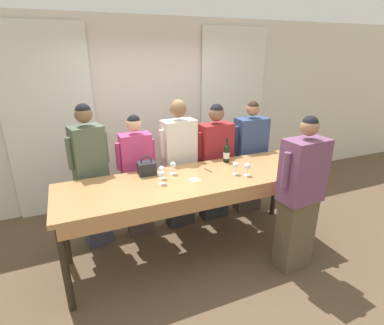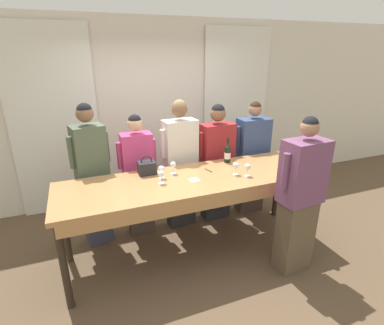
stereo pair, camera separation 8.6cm
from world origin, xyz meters
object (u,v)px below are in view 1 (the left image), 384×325
object	(u,v)px
wine_glass_front_left	(247,167)
wine_glass_center_mid	(162,175)
guest_pink_top	(137,176)
guest_olive_jacket	(91,176)
wine_glass_center_right	(310,164)
host_pouring	(300,197)
handbag	(147,168)
guest_cream_sweater	(179,164)
guest_striped_shirt	(215,163)
guest_navy_coat	(249,158)
wine_glass_front_right	(297,156)
wine_glass_back_left	(173,165)
wine_bottle	(227,153)
tasting_bar	(196,185)
wine_glass_center_left	(236,165)
wine_glass_front_mid	(162,170)

from	to	relation	value
wine_glass_front_left	wine_glass_center_mid	size ratio (longest dim) A/B	1.00
guest_pink_top	guest_olive_jacket	bearing A→B (deg)	-180.00
wine_glass_center_right	host_pouring	xyz separation A→B (m)	(-0.37, -0.28, -0.22)
wine_glass_front_left	handbag	bearing A→B (deg)	155.20
guest_cream_sweater	guest_striped_shirt	distance (m)	0.54
guest_navy_coat	wine_glass_front_right	bearing A→B (deg)	-78.15
wine_glass_back_left	guest_olive_jacket	size ratio (longest dim) A/B	0.08
wine_bottle	guest_striped_shirt	size ratio (longest dim) A/B	0.20
handbag	guest_navy_coat	world-z (taller)	guest_navy_coat
wine_glass_front_right	wine_bottle	bearing A→B (deg)	150.82
tasting_bar	wine_glass_center_left	xyz separation A→B (m)	(0.47, -0.06, 0.19)
guest_pink_top	guest_navy_coat	distance (m)	1.67
guest_olive_jacket	host_pouring	bearing A→B (deg)	-33.97
guest_striped_shirt	wine_bottle	bearing A→B (deg)	-93.99
wine_bottle	wine_glass_front_right	xyz separation A→B (m)	(0.76, -0.42, -0.01)
handbag	wine_glass_front_left	distance (m)	1.15
wine_glass_center_right	wine_glass_front_mid	bearing A→B (deg)	162.75
wine_glass_front_left	wine_glass_front_mid	size ratio (longest dim) A/B	1.00
guest_cream_sweater	wine_glass_front_right	bearing A→B (deg)	-31.47
wine_glass_center_left	guest_striped_shirt	distance (m)	0.80
tasting_bar	host_pouring	bearing A→B (deg)	-35.11
wine_glass_front_mid	guest_pink_top	size ratio (longest dim) A/B	0.09
tasting_bar	guest_olive_jacket	world-z (taller)	guest_olive_jacket
tasting_bar	wine_glass_front_mid	xyz separation A→B (m)	(-0.35, 0.15, 0.19)
host_pouring	wine_glass_front_right	bearing A→B (deg)	53.54
wine_glass_front_left	wine_glass_center_left	xyz separation A→B (m)	(-0.10, 0.09, 0.00)
wine_bottle	wine_glass_front_right	world-z (taller)	wine_bottle
guest_striped_shirt	wine_glass_back_left	bearing A→B (deg)	-149.36
wine_bottle	wine_glass_front_left	xyz separation A→B (m)	(-0.00, -0.48, -0.01)
wine_glass_front_left	wine_glass_front_mid	xyz separation A→B (m)	(-0.92, 0.29, -0.00)
wine_glass_front_left	wine_glass_front_mid	bearing A→B (deg)	162.32
handbag	wine_glass_front_mid	size ratio (longest dim) A/B	1.48
guest_pink_top	guest_striped_shirt	xyz separation A→B (m)	(1.10, -0.00, 0.02)
wine_glass_front_right	wine_glass_center_left	xyz separation A→B (m)	(-0.86, 0.03, 0.00)
wine_glass_front_right	guest_navy_coat	bearing A→B (deg)	101.85
wine_glass_center_left	guest_striped_shirt	bearing A→B (deg)	80.43
wine_glass_front_right	wine_glass_center_mid	xyz separation A→B (m)	(-1.72, 0.10, 0.00)
wine_bottle	guest_olive_jacket	distance (m)	1.68
tasting_bar	host_pouring	distance (m)	1.12
handbag	guest_olive_jacket	distance (m)	0.70
wine_glass_center_mid	host_pouring	bearing A→B (deg)	-26.54
guest_navy_coat	host_pouring	xyz separation A→B (m)	(-0.25, -1.33, 0.04)
wine_glass_center_right	host_pouring	world-z (taller)	host_pouring
wine_bottle	wine_glass_front_left	size ratio (longest dim) A/B	2.20
wine_glass_center_mid	guest_olive_jacket	world-z (taller)	guest_olive_jacket
wine_glass_center_left	wine_glass_front_left	bearing A→B (deg)	-40.23
guest_pink_top	wine_bottle	bearing A→B (deg)	-18.13
wine_glass_front_mid	wine_glass_center_mid	xyz separation A→B (m)	(-0.04, -0.13, 0.00)
wine_glass_back_left	guest_navy_coat	distance (m)	1.45
wine_glass_front_right	guest_pink_top	bearing A→B (deg)	157.09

